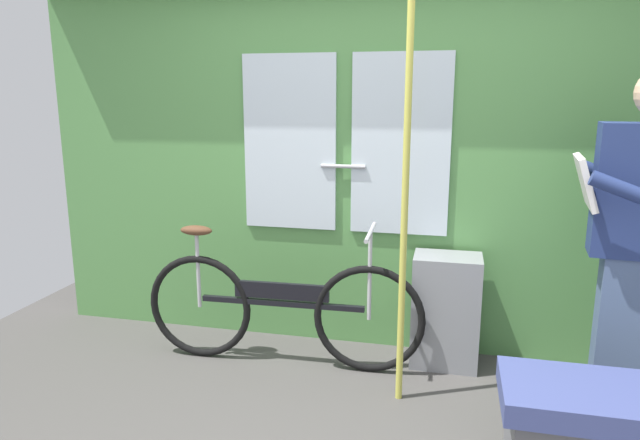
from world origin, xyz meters
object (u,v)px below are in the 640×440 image
object	(u,v)px
handrail_pole	(405,193)
bench_seat_corner	(585,434)
bicycle_near_door	(280,309)
trash_bin_by_wall	(445,311)

from	to	relation	value
handrail_pole	bench_seat_corner	size ratio (longest dim) A/B	3.24
bicycle_near_door	handrail_pole	distance (m)	1.11
trash_bin_by_wall	bench_seat_corner	bearing A→B (deg)	-59.62
trash_bin_by_wall	bicycle_near_door	bearing A→B (deg)	-166.94
bench_seat_corner	handrail_pole	bearing A→B (deg)	146.81
handrail_pole	trash_bin_by_wall	bearing A→B (deg)	64.38
trash_bin_by_wall	bench_seat_corner	xyz separation A→B (m)	(0.59, -1.01, -0.10)
trash_bin_by_wall	handrail_pole	distance (m)	0.95
handrail_pole	bench_seat_corner	xyz separation A→B (m)	(0.82, -0.54, -0.89)
handrail_pole	bicycle_near_door	bearing A→B (deg)	161.60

